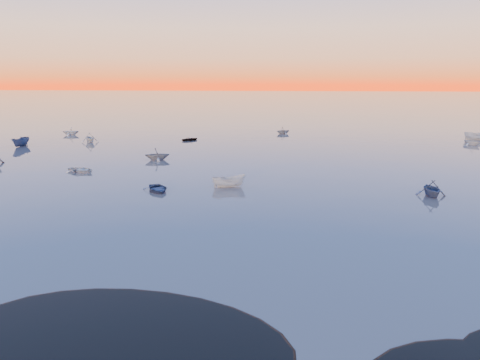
# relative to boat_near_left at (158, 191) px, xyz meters

# --- Properties ---
(ground) EXTENTS (600.00, 600.00, 0.00)m
(ground) POSITION_rel_boat_near_left_xyz_m (8.77, 71.19, 0.00)
(ground) COLOR #615651
(ground) RESTS_ON ground
(moored_fleet) EXTENTS (124.00, 58.00, 1.20)m
(moored_fleet) POSITION_rel_boat_near_left_xyz_m (8.77, 24.19, 0.00)
(moored_fleet) COLOR silver
(moored_fleet) RESTS_ON ground
(boat_near_left) EXTENTS (3.86, 3.05, 0.90)m
(boat_near_left) POSITION_rel_boat_near_left_xyz_m (0.00, 0.00, 0.00)
(boat_near_left) COLOR #39486C
(boat_near_left) RESTS_ON ground
(boat_near_center) EXTENTS (2.60, 3.92, 1.25)m
(boat_near_center) POSITION_rel_boat_near_left_xyz_m (7.00, 2.65, 0.00)
(boat_near_center) COLOR silver
(boat_near_center) RESTS_ON ground
(boat_near_right) EXTENTS (3.64, 1.78, 1.25)m
(boat_near_right) POSITION_rel_boat_near_left_xyz_m (27.30, 1.04, 0.00)
(boat_near_right) COLOR #39486C
(boat_near_right) RESTS_ON ground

